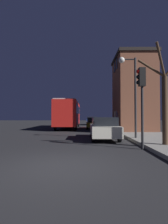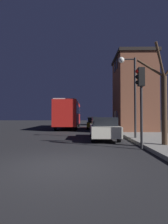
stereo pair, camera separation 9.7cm
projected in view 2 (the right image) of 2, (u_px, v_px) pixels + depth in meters
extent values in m
plane|color=black|center=(58.00, 166.00, 5.51)|extent=(120.00, 120.00, 0.00)
cube|color=brown|center=(133.00, 94.00, 17.86)|extent=(3.50, 4.74, 7.28)
cube|color=black|center=(133.00, 58.00, 17.95)|extent=(3.74, 4.98, 0.30)
cube|color=black|center=(117.00, 116.00, 17.22)|extent=(0.03, 0.70, 1.10)
cube|color=#F2D172|center=(115.00, 116.00, 18.44)|extent=(0.03, 0.70, 1.10)
cube|color=black|center=(117.00, 63.00, 17.34)|extent=(0.03, 0.70, 1.10)
cube|color=black|center=(115.00, 67.00, 18.57)|extent=(0.03, 0.70, 1.10)
cylinder|color=#28282B|center=(135.00, 98.00, 11.46)|extent=(0.14, 0.14, 5.28)
cylinder|color=#28282B|center=(128.00, 59.00, 11.52)|extent=(0.90, 0.09, 0.09)
sphere|color=white|center=(121.00, 60.00, 11.53)|extent=(0.40, 0.40, 0.40)
cylinder|color=#28282B|center=(141.00, 118.00, 8.35)|extent=(0.12, 0.12, 3.03)
cube|color=black|center=(141.00, 77.00, 8.40)|extent=(0.30, 0.24, 0.90)
sphere|color=red|center=(137.00, 71.00, 8.41)|extent=(0.20, 0.20, 0.20)
sphere|color=black|center=(137.00, 77.00, 8.40)|extent=(0.20, 0.20, 0.20)
sphere|color=black|center=(137.00, 82.00, 8.40)|extent=(0.20, 0.20, 0.20)
cylinder|color=#473323|center=(164.00, 110.00, 8.71)|extent=(0.27, 0.27, 3.41)
cylinder|color=#473323|center=(160.00, 60.00, 8.43)|extent=(0.82, 0.84, 1.54)
cylinder|color=#473323|center=(151.00, 68.00, 8.76)|extent=(1.39, 0.13, 0.93)
cube|color=red|center=(69.00, 114.00, 22.86)|extent=(2.52, 10.08, 2.87)
cube|color=black|center=(69.00, 110.00, 22.87)|extent=(2.54, 9.28, 1.03)
cube|color=#B2B2B2|center=(69.00, 102.00, 22.89)|extent=(2.40, 9.58, 0.12)
cylinder|color=black|center=(79.00, 124.00, 26.08)|extent=(0.18, 0.96, 0.96)
cylinder|color=black|center=(63.00, 124.00, 26.12)|extent=(0.18, 0.96, 0.96)
cylinder|color=black|center=(76.00, 126.00, 19.53)|extent=(0.18, 0.96, 0.96)
cylinder|color=black|center=(55.00, 126.00, 19.56)|extent=(0.18, 0.96, 0.96)
cube|color=beige|center=(103.00, 130.00, 12.13)|extent=(1.78, 4.55, 0.67)
cube|color=black|center=(104.00, 121.00, 11.92)|extent=(1.56, 2.37, 0.56)
cylinder|color=black|center=(112.00, 133.00, 13.59)|extent=(0.18, 0.58, 0.58)
cylinder|color=black|center=(91.00, 133.00, 13.61)|extent=(0.18, 0.58, 0.58)
cylinder|color=black|center=(119.00, 137.00, 10.63)|extent=(0.18, 0.58, 0.58)
cylinder|color=black|center=(93.00, 137.00, 10.65)|extent=(0.18, 0.58, 0.58)
cube|color=olive|center=(94.00, 124.00, 22.38)|extent=(1.87, 4.22, 0.55)
cube|color=black|center=(94.00, 120.00, 22.18)|extent=(1.65, 2.19, 0.58)
cylinder|color=black|center=(100.00, 126.00, 23.73)|extent=(0.18, 0.56, 0.56)
cylinder|color=black|center=(87.00, 126.00, 23.76)|extent=(0.18, 0.56, 0.56)
cylinder|color=black|center=(102.00, 127.00, 20.99)|extent=(0.18, 0.56, 0.56)
cylinder|color=black|center=(87.00, 127.00, 21.02)|extent=(0.18, 0.56, 0.56)
cube|color=navy|center=(92.00, 121.00, 32.18)|extent=(1.88, 3.90, 0.70)
cube|color=black|center=(92.00, 118.00, 32.00)|extent=(1.66, 2.03, 0.47)
cylinder|color=black|center=(96.00, 123.00, 33.43)|extent=(0.18, 0.68, 0.68)
cylinder|color=black|center=(88.00, 123.00, 33.45)|extent=(0.18, 0.68, 0.68)
cylinder|color=black|center=(97.00, 123.00, 30.90)|extent=(0.18, 0.68, 0.68)
cylinder|color=black|center=(88.00, 123.00, 30.92)|extent=(0.18, 0.68, 0.68)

